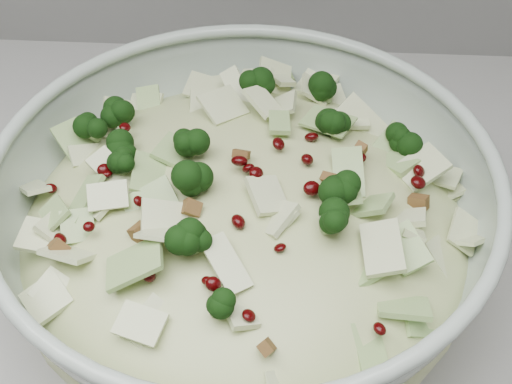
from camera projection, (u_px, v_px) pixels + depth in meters
The scene contains 2 objects.
mixing_bowl at pixel (245, 233), 0.55m from camera, with size 0.49×0.49×0.15m.
salad at pixel (244, 211), 0.54m from camera, with size 0.49×0.49×0.15m.
Camera 1 is at (-0.10, 1.24, 1.39)m, focal length 50.00 mm.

